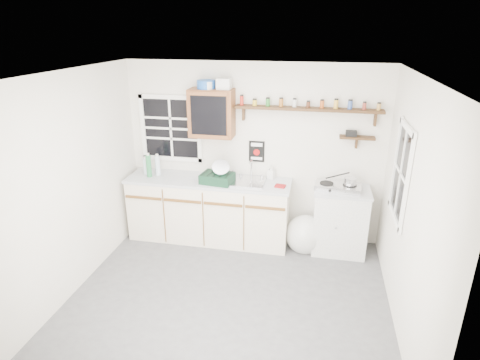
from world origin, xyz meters
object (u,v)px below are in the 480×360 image
(main_cabinet, at_px, (209,209))
(spice_shelf, at_px, (308,108))
(right_cabinet, at_px, (340,220))
(upper_cabinet, at_px, (212,113))
(dish_rack, at_px, (218,175))
(hotplate, at_px, (338,187))

(main_cabinet, distance_m, spice_shelf, 1.98)
(right_cabinet, relative_size, upper_cabinet, 1.40)
(spice_shelf, xyz_separation_m, dish_rack, (-1.14, -0.30, -0.91))
(dish_rack, bearing_deg, hotplate, 10.96)
(main_cabinet, xyz_separation_m, right_cabinet, (1.83, 0.03, -0.01))
(right_cabinet, distance_m, dish_rack, 1.76)
(upper_cabinet, bearing_deg, spice_shelf, 3.12)
(upper_cabinet, xyz_separation_m, spice_shelf, (1.27, 0.07, 0.10))
(hotplate, bearing_deg, upper_cabinet, -178.86)
(spice_shelf, bearing_deg, hotplate, -24.20)
(spice_shelf, distance_m, dish_rack, 1.48)
(right_cabinet, bearing_deg, upper_cabinet, 176.24)
(right_cabinet, bearing_deg, dish_rack, -176.20)
(dish_rack, distance_m, hotplate, 1.60)
(upper_cabinet, height_order, dish_rack, upper_cabinet)
(right_cabinet, distance_m, hotplate, 0.50)
(main_cabinet, xyz_separation_m, upper_cabinet, (0.03, 0.14, 1.36))
(spice_shelf, distance_m, hotplate, 1.10)
(hotplate, bearing_deg, main_cabinet, -174.12)
(upper_cabinet, bearing_deg, right_cabinet, -3.76)
(right_cabinet, bearing_deg, spice_shelf, 160.44)
(right_cabinet, distance_m, upper_cabinet, 2.26)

